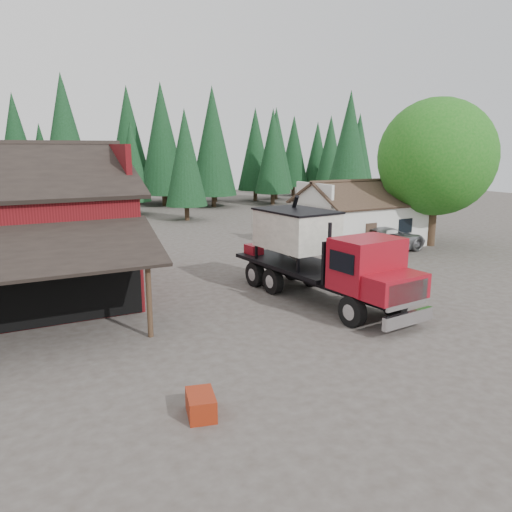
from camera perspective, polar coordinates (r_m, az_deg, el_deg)
name	(u,v)px	position (r m, az deg, el deg)	size (l,w,h in m)	color
ground	(309,329)	(19.52, 6.05, -8.34)	(120.00, 120.00, 0.00)	#413933
farmhouse	(360,221)	(36.85, 11.76, 3.97)	(8.60, 6.42, 4.65)	silver
deciduous_tree	(437,161)	(37.06, 19.96, 10.13)	(8.00, 8.00, 10.20)	#382619
conifer_backdrop	(99,210)	(58.44, -17.50, 5.02)	(76.00, 16.00, 16.00)	black
near_pine_b	(185,158)	(47.97, -8.08, 11.05)	(3.96, 3.96, 10.40)	#382619
near_pine_c	(349,147)	(52.26, 10.61, 12.16)	(4.84, 4.84, 12.40)	#382619
near_pine_d	(65,141)	(49.52, -20.97, 12.16)	(5.28, 5.28, 13.40)	#382619
feed_truck	(320,254)	(22.64, 7.33, 0.23)	(3.75, 10.44, 4.62)	black
silver_car	(385,239)	(34.59, 14.52, 1.92)	(2.81, 6.09, 1.69)	#9C9EA3
equip_box	(201,405)	(13.64, -6.31, -16.54)	(0.70, 1.10, 0.60)	maroon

